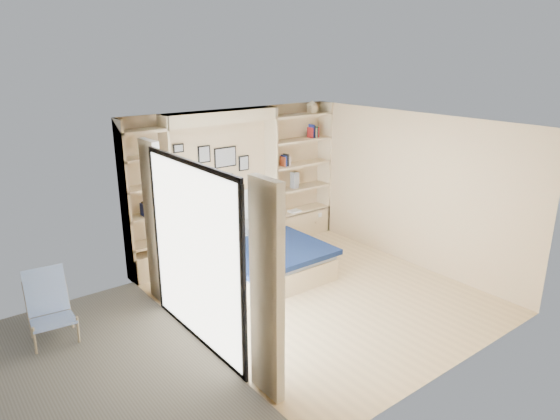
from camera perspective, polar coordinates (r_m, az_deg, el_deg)
ground at (r=7.43m, az=4.40°, el=-9.59°), size 4.50×4.50×0.00m
room_shell at (r=7.92m, az=-4.89°, el=0.59°), size 4.50×4.50×4.50m
bed at (r=8.02m, az=-2.43°, el=-5.25°), size 1.68×2.10×1.07m
photo_gallery at (r=8.34m, az=-8.01°, el=5.10°), size 1.48×0.02×0.82m
reading_lamps at (r=8.35m, az=-6.20°, el=1.62°), size 1.92×0.12×0.15m
shelf_decor at (r=9.04m, az=0.94°, el=6.86°), size 3.50×0.23×2.03m
deck at (r=5.99m, az=-23.72°, el=-18.56°), size 3.20×4.00×0.05m
deck_chair at (r=6.85m, az=-24.83°, el=-9.99°), size 0.59×0.89×0.84m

